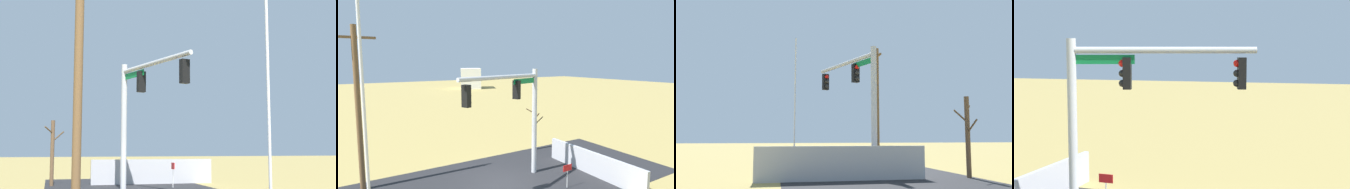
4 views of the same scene
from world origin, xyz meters
TOP-DOWN VIEW (x-y plane):
  - sidewalk_corner at (3.48, 0.36)m, footprint 6.00×6.00m
  - retaining_fence at (5.08, -1.66)m, footprint 0.20×6.66m
  - signal_mast at (1.05, -0.12)m, footprint 5.46×2.01m
  - flagpole at (-6.37, -2.87)m, footprint 0.10×0.10m
  - utility_pole at (-6.20, 3.06)m, footprint 1.90×0.26m
  - bare_tree at (5.05, 3.67)m, footprint 1.27×1.02m
  - open_sign at (2.69, -2.15)m, footprint 0.56×0.04m

SIDE VIEW (x-z plane):
  - sidewalk_corner at x=3.48m, z-range 0.00..0.01m
  - retaining_fence at x=5.08m, z-range 0.00..1.33m
  - open_sign at x=2.69m, z-range 0.30..1.52m
  - bare_tree at x=5.05m, z-range 0.06..3.43m
  - signal_mast at x=1.05m, z-range 1.15..7.16m
  - utility_pole at x=-6.20m, z-range 0.16..8.31m
  - flagpole at x=-6.37m, z-range 0.00..8.68m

